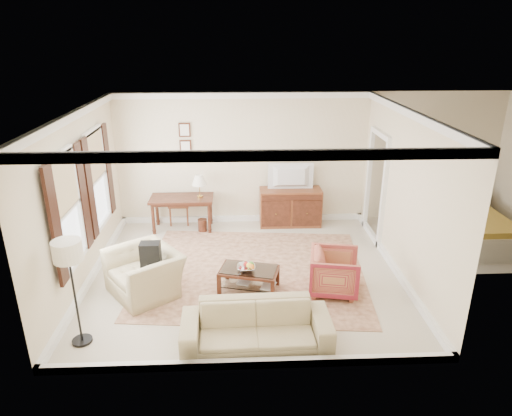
{
  "coord_description": "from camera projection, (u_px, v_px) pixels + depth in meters",
  "views": [
    {
      "loc": [
        -0.13,
        -7.24,
        4.08
      ],
      "look_at": [
        0.2,
        0.3,
        1.15
      ],
      "focal_mm": 32.0,
      "sensor_mm": 36.0,
      "label": 1
    }
  ],
  "objects": [
    {
      "name": "sofa",
      "position": [
        256.0,
        320.0,
        6.22
      ],
      "size": [
        2.07,
        0.65,
        0.8
      ],
      "primitive_type": "imported",
      "rotation": [
        0.0,
        0.0,
        0.03
      ],
      "color": "tan",
      "rests_on": "room_shell"
    },
    {
      "name": "sideboard",
      "position": [
        290.0,
        207.0,
        10.18
      ],
      "size": [
        1.36,
        0.52,
        0.83
      ],
      "primitive_type": "cube",
      "color": "brown",
      "rests_on": "room_shell"
    },
    {
      "name": "room_shell",
      "position": [
        244.0,
        138.0,
        7.33
      ],
      "size": [
        5.51,
        5.01,
        2.91
      ],
      "color": "beige",
      "rests_on": "ground"
    },
    {
      "name": "club_armchair",
      "position": [
        144.0,
        266.0,
        7.45
      ],
      "size": [
        1.28,
        1.36,
        1.0
      ],
      "primitive_type": "imported",
      "rotation": [
        0.0,
        0.0,
        -0.93
      ],
      "color": "tan",
      "rests_on": "room_shell"
    },
    {
      "name": "book_b",
      "position": [
        262.0,
        285.0,
        7.56
      ],
      "size": [
        0.27,
        0.12,
        0.38
      ],
      "primitive_type": "imported",
      "rotation": [
        0.0,
        0.0,
        -0.35
      ],
      "color": "brown",
      "rests_on": "coffee_table"
    },
    {
      "name": "framed_prints",
      "position": [
        185.0,
        138.0,
        9.77
      ],
      "size": [
        0.25,
        0.04,
        0.68
      ],
      "primitive_type": null,
      "color": "#532617",
      "rests_on": "room_shell"
    },
    {
      "name": "window_rear",
      "position": [
        97.0,
        179.0,
        8.39
      ],
      "size": [
        0.12,
        1.56,
        1.8
      ],
      "primitive_type": null,
      "color": "#CCB284",
      "rests_on": "room_shell"
    },
    {
      "name": "striped_armchair",
      "position": [
        335.0,
        270.0,
        7.52
      ],
      "size": [
        0.86,
        0.9,
        0.8
      ],
      "primitive_type": "imported",
      "rotation": [
        0.0,
        0.0,
        1.38
      ],
      "color": "maroon",
      "rests_on": "room_shell"
    },
    {
      "name": "rug",
      "position": [
        253.0,
        271.0,
        8.29
      ],
      "size": [
        4.27,
        3.76,
        0.01
      ],
      "primitive_type": "cube",
      "rotation": [
        0.0,
        0.0,
        -0.1
      ],
      "color": "brown",
      "rests_on": "room_shell"
    },
    {
      "name": "annex_bedroom",
      "position": [
        463.0,
        226.0,
        9.36
      ],
      "size": [
        3.0,
        2.7,
        2.9
      ],
      "color": "beige",
      "rests_on": "ground"
    },
    {
      "name": "writing_desk",
      "position": [
        182.0,
        202.0,
        9.86
      ],
      "size": [
        1.35,
        0.68,
        0.74
      ],
      "color": "#532617",
      "rests_on": "room_shell"
    },
    {
      "name": "fruit_bowl",
      "position": [
        246.0,
        267.0,
        7.5
      ],
      "size": [
        0.42,
        0.42,
        0.1
      ],
      "primitive_type": "imported",
      "color": "silver",
      "rests_on": "coffee_table"
    },
    {
      "name": "desk_lamp",
      "position": [
        199.0,
        186.0,
        9.75
      ],
      "size": [
        0.32,
        0.32,
        0.5
      ],
      "primitive_type": null,
      "color": "silver",
      "rests_on": "writing_desk"
    },
    {
      "name": "floor_lamp",
      "position": [
        69.0,
        259.0,
        5.94
      ],
      "size": [
        0.39,
        0.39,
        1.57
      ],
      "color": "black",
      "rests_on": "room_shell"
    },
    {
      "name": "book_a",
      "position": [
        239.0,
        280.0,
        7.7
      ],
      "size": [
        0.27,
        0.15,
        0.38
      ],
      "primitive_type": "imported",
      "rotation": [
        0.0,
        0.0,
        -0.42
      ],
      "color": "brown",
      "rests_on": "coffee_table"
    },
    {
      "name": "tv",
      "position": [
        291.0,
        169.0,
        9.83
      ],
      "size": [
        0.95,
        0.54,
        0.12
      ],
      "primitive_type": "imported",
      "rotation": [
        0.0,
        0.0,
        3.14
      ],
      "color": "black",
      "rests_on": "sideboard"
    },
    {
      "name": "window_front",
      "position": [
        68.0,
        210.0,
        6.9
      ],
      "size": [
        0.12,
        1.56,
        1.8
      ],
      "primitive_type": null,
      "color": "#CCB284",
      "rests_on": "room_shell"
    },
    {
      "name": "desk_chair",
      "position": [
        179.0,
        201.0,
        10.22
      ],
      "size": [
        0.55,
        0.55,
        1.05
      ],
      "primitive_type": null,
      "rotation": [
        0.0,
        0.0,
        -0.25
      ],
      "color": "brown",
      "rests_on": "room_shell"
    },
    {
      "name": "coffee_table",
      "position": [
        249.0,
        274.0,
        7.6
      ],
      "size": [
        1.07,
        0.78,
        0.41
      ],
      "rotation": [
        0.0,
        0.0,
        -0.26
      ],
      "color": "#532617",
      "rests_on": "room_shell"
    },
    {
      "name": "doorway",
      "position": [
        376.0,
        188.0,
        9.35
      ],
      "size": [
        0.1,
        1.12,
        2.25
      ],
      "primitive_type": null,
      "color": "white",
      "rests_on": "room_shell"
    },
    {
      "name": "backpack",
      "position": [
        150.0,
        253.0,
        7.35
      ],
      "size": [
        0.35,
        0.39,
        0.4
      ],
      "primitive_type": "cube",
      "rotation": [
        0.0,
        0.0,
        -1.06
      ],
      "color": "black",
      "rests_on": "club_armchair"
    }
  ]
}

